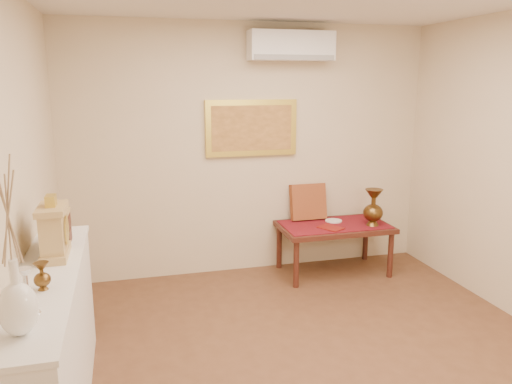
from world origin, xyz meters
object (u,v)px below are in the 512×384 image
object	(u,v)px
mantel_clock	(54,231)
brass_urn_tall	(373,203)
low_table	(334,231)
white_vase	(10,239)
wooden_chest	(58,228)
display_ledge	(53,350)

from	to	relation	value
mantel_clock	brass_urn_tall	bearing A→B (deg)	25.33
mantel_clock	low_table	world-z (taller)	mantel_clock
white_vase	low_table	xyz separation A→B (m)	(2.68, 2.62, -0.95)
wooden_chest	low_table	xyz separation A→B (m)	(2.66, 1.32, -0.62)
brass_urn_tall	white_vase	bearing A→B (deg)	-141.04
mantel_clock	wooden_chest	bearing A→B (deg)	91.73
white_vase	wooden_chest	xyz separation A→B (m)	(0.02, 1.30, -0.33)
display_ledge	mantel_clock	xyz separation A→B (m)	(0.03, 0.30, 0.66)
mantel_clock	low_table	bearing A→B (deg)	30.75
brass_urn_tall	low_table	bearing A→B (deg)	160.09
brass_urn_tall	mantel_clock	bearing A→B (deg)	-154.67
white_vase	display_ledge	size ratio (longest dim) A/B	0.45
brass_urn_tall	wooden_chest	size ratio (longest dim) A/B	1.99
wooden_chest	display_ledge	bearing A→B (deg)	-91.89
display_ledge	brass_urn_tall	bearing A→B (deg)	29.62
white_vase	mantel_clock	distance (m)	1.08
display_ledge	mantel_clock	size ratio (longest dim) A/B	4.93
brass_urn_tall	wooden_chest	bearing A→B (deg)	-158.84
brass_urn_tall	display_ledge	bearing A→B (deg)	-150.38
white_vase	display_ledge	bearing A→B (deg)	89.73
white_vase	wooden_chest	world-z (taller)	white_vase
display_ledge	wooden_chest	world-z (taller)	wooden_chest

